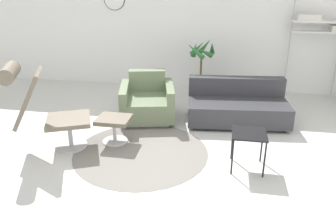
# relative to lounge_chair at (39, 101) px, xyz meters

# --- Properties ---
(ground_plane) EXTENTS (12.00, 12.00, 0.00)m
(ground_plane) POSITION_rel_lounge_chair_xyz_m (1.34, 0.15, -0.70)
(ground_plane) COLOR silver
(wall_back) EXTENTS (12.00, 0.09, 2.80)m
(wall_back) POSITION_rel_lounge_chair_xyz_m (1.34, 3.11, 0.70)
(wall_back) COLOR white
(wall_back) RESTS_ON ground_plane
(round_rug) EXTENTS (1.81, 1.81, 0.01)m
(round_rug) POSITION_rel_lounge_chair_xyz_m (1.30, 0.15, -0.70)
(round_rug) COLOR slate
(round_rug) RESTS_ON ground_plane
(lounge_chair) EXTENTS (1.14, 0.89, 1.20)m
(lounge_chair) POSITION_rel_lounge_chair_xyz_m (0.00, 0.00, 0.00)
(lounge_chair) COLOR #BCBCC1
(lounge_chair) RESTS_ON ground_plane
(ottoman) EXTENTS (0.46, 0.39, 0.37)m
(ottoman) POSITION_rel_lounge_chair_xyz_m (0.86, 0.38, -0.43)
(ottoman) COLOR #BCBCC1
(ottoman) RESTS_ON ground_plane
(armchair_red) EXTENTS (1.03, 1.05, 0.74)m
(armchair_red) POSITION_rel_lounge_chair_xyz_m (1.11, 1.32, -0.43)
(armchair_red) COLOR silver
(armchair_red) RESTS_ON ground_plane
(couch_low) EXTENTS (1.65, 0.98, 0.67)m
(couch_low) POSITION_rel_lounge_chair_xyz_m (2.57, 1.44, -0.45)
(couch_low) COLOR black
(couch_low) RESTS_ON ground_plane
(side_table) EXTENTS (0.41, 0.41, 0.48)m
(side_table) POSITION_rel_lounge_chair_xyz_m (2.68, 0.00, -0.28)
(side_table) COLOR black
(side_table) RESTS_ON ground_plane
(potted_plant) EXTENTS (0.55, 0.55, 1.17)m
(potted_plant) POSITION_rel_lounge_chair_xyz_m (1.90, 2.46, -0.15)
(potted_plant) COLOR #333338
(potted_plant) RESTS_ON ground_plane
(shelf_unit) EXTENTS (0.96, 0.28, 2.00)m
(shelf_unit) POSITION_rel_lounge_chair_xyz_m (3.98, 2.85, 0.68)
(shelf_unit) COLOR #BCBCC1
(shelf_unit) RESTS_ON ground_plane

